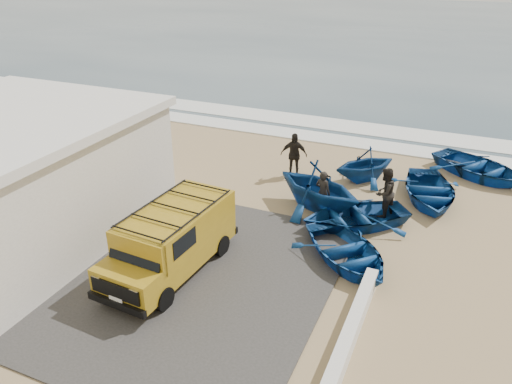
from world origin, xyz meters
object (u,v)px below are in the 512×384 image
(boat_near_left, at_px, (347,252))
(boat_far_right, at_px, (479,167))
(boat_far_left, at_px, (365,164))
(van, at_px, (172,238))
(parapet, at_px, (348,340))
(fisherman_middle, at_px, (385,193))
(boat_near_right, at_px, (354,215))
(boat_mid_left, at_px, (318,186))
(fisherman_back, at_px, (294,155))
(building, at_px, (3,177))
(fisherman_front, at_px, (323,193))
(boat_mid_right, at_px, (429,191))

(boat_near_left, xyz_separation_m, boat_far_right, (3.73, 9.07, 0.04))
(boat_far_left, relative_size, boat_far_right, 0.68)
(van, relative_size, boat_far_left, 1.74)
(parapet, relative_size, fisherman_middle, 3.07)
(boat_near_right, relative_size, fisherman_middle, 2.06)
(boat_mid_left, height_order, fisherman_back, fisherman_back)
(van, distance_m, boat_far_right, 14.55)
(building, relative_size, fisherman_back, 4.67)
(building, relative_size, boat_near_right, 2.33)
(boat_near_right, xyz_separation_m, boat_far_left, (-0.56, 4.15, 0.36))
(fisherman_middle, bearing_deg, fisherman_front, -45.35)
(van, relative_size, boat_near_right, 1.27)
(parapet, bearing_deg, boat_far_left, 100.32)
(parapet, distance_m, boat_near_left, 3.98)
(boat_mid_right, distance_m, boat_far_right, 3.79)
(building, relative_size, parapet, 1.57)
(boat_mid_left, bearing_deg, boat_far_right, -22.22)
(parapet, bearing_deg, fisherman_front, 111.87)
(boat_near_left, xyz_separation_m, fisherman_front, (-1.72, 2.94, 0.47))
(building, xyz_separation_m, boat_near_right, (11.15, 5.34, -1.75))
(building, xyz_separation_m, boat_mid_left, (9.50, 6.06, -1.17))
(building, xyz_separation_m, fisherman_middle, (11.97, 6.52, -1.18))
(fisherman_front, bearing_deg, boat_near_right, 178.46)
(van, xyz_separation_m, fisherman_middle, (5.41, 6.27, -0.18))
(building, relative_size, fisherman_middle, 4.80)
(boat_mid_left, relative_size, boat_mid_right, 0.91)
(boat_far_right, bearing_deg, boat_near_right, -178.55)
(van, xyz_separation_m, boat_near_right, (4.59, 5.09, -0.74))
(boat_near_left, bearing_deg, building, 148.97)
(boat_near_left, height_order, fisherman_front, fisherman_front)
(boat_near_left, height_order, fisherman_middle, fisherman_middle)
(boat_far_left, xyz_separation_m, fisherman_middle, (1.38, -2.96, 0.20))
(building, bearing_deg, boat_far_right, 38.05)
(boat_near_left, distance_m, boat_far_left, 6.71)
(fisherman_middle, bearing_deg, boat_mid_right, 170.36)
(boat_near_left, height_order, boat_far_left, boat_far_left)
(van, distance_m, fisherman_front, 6.41)
(parapet, xyz_separation_m, boat_mid_right, (0.94, 9.57, 0.15))
(boat_far_right, distance_m, fisherman_back, 8.33)
(fisherman_front, bearing_deg, fisherman_middle, -144.89)
(boat_mid_right, height_order, fisherman_back, fisherman_back)
(boat_far_right, relative_size, fisherman_middle, 2.22)
(parapet, xyz_separation_m, van, (-5.94, 1.25, 0.88))
(parapet, height_order, fisherman_back, fisherman_back)
(van, xyz_separation_m, boat_mid_right, (6.88, 8.32, -0.73))
(boat_mid_right, bearing_deg, boat_mid_left, -161.89)
(boat_near_right, height_order, boat_far_left, boat_far_left)
(van, height_order, boat_far_right, van)
(boat_near_right, height_order, fisherman_back, fisherman_back)
(boat_near_right, height_order, boat_far_right, boat_far_right)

